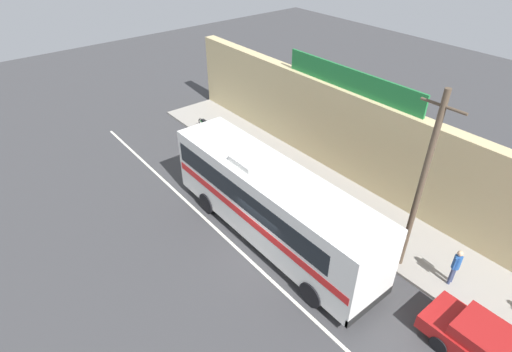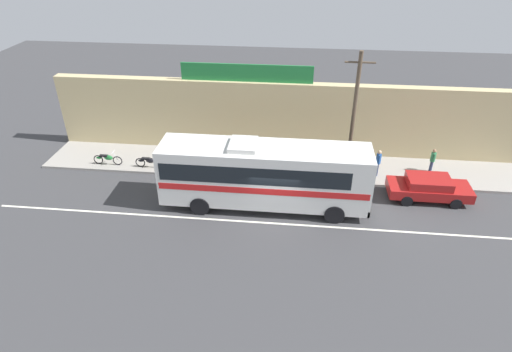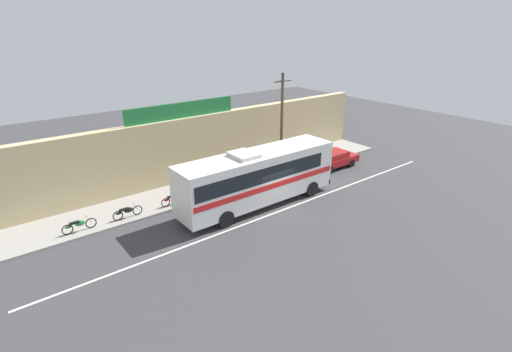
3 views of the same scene
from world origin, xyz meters
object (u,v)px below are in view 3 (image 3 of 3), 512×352
parked_car (333,159)px  pedestrian_by_curb (293,154)px  motorcycle_purple (79,225)px  pedestrian_far_left (315,145)px  motorcycle_orange (175,198)px  motorcycle_black (127,211)px  intercity_bus (257,175)px  utility_pole (282,123)px

parked_car → pedestrian_by_curb: 3.32m
motorcycle_purple → pedestrian_far_left: size_ratio=1.20×
motorcycle_orange → motorcycle_black: size_ratio=1.06×
motorcycle_purple → motorcycle_black: (2.75, -0.08, 0.00)m
parked_car → motorcycle_black: bearing=174.6°
intercity_bus → parked_car: size_ratio=2.46×
utility_pole → motorcycle_orange: size_ratio=3.95×
pedestrian_by_curb → pedestrian_far_left: (3.36, 0.74, -0.08)m
intercity_bus → parked_car: (9.14, 1.60, -1.33)m
motorcycle_black → pedestrian_far_left: (17.41, 1.29, 0.48)m
intercity_bus → parked_car: 9.37m
utility_pole → pedestrian_by_curb: utility_pole is taller
utility_pole → pedestrian_by_curb: bearing=18.2°
intercity_bus → utility_pole: size_ratio=1.44×
pedestrian_by_curb → pedestrian_far_left: 3.44m
parked_car → pedestrian_far_left: size_ratio=2.86×
motorcycle_black → intercity_bus: bearing=-23.1°
motorcycle_black → utility_pole: bearing=-0.3°
parked_car → motorcycle_black: 16.65m
intercity_bus → pedestrian_by_curb: intercity_bus is taller
parked_car → intercity_bus: bearing=-170.1°
parked_car → motorcycle_purple: (-19.33, 1.65, -0.17)m
parked_car → motorcycle_purple: parked_car is taller
pedestrian_by_curb → parked_car: bearing=-40.0°
parked_car → motorcycle_black: (-16.58, 1.57, -0.17)m
motorcycle_orange → motorcycle_purple: same height
motorcycle_purple → pedestrian_far_left: (20.16, 1.21, 0.48)m
motorcycle_purple → pedestrian_by_curb: bearing=1.6°
utility_pole → pedestrian_far_left: 6.21m
motorcycle_purple → motorcycle_black: bearing=-1.7°
intercity_bus → motorcycle_black: bearing=156.9°
pedestrian_by_curb → pedestrian_far_left: size_ratio=1.08×
intercity_bus → utility_pole: bearing=33.2°
intercity_bus → pedestrian_by_curb: bearing=29.4°
motorcycle_orange → motorcycle_purple: 5.85m
intercity_bus → pedestrian_far_left: intercity_bus is taller
motorcycle_purple → parked_car: bearing=-4.9°
utility_pole → pedestrian_by_curb: (1.87, 0.61, -2.98)m
motorcycle_purple → motorcycle_black: 2.75m
pedestrian_by_curb → pedestrian_far_left: bearing=12.5°
pedestrian_by_curb → pedestrian_far_left: pedestrian_by_curb is taller
motorcycle_orange → motorcycle_purple: bearing=178.6°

